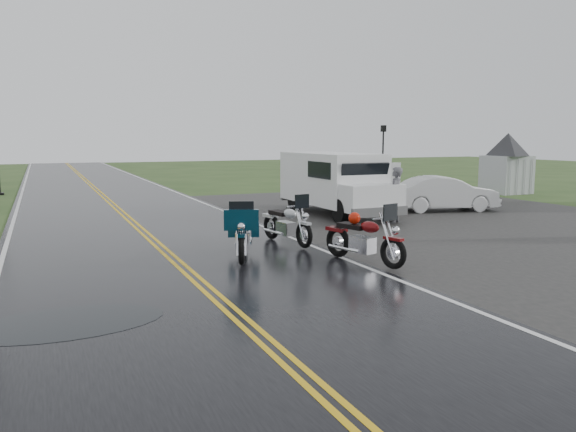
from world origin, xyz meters
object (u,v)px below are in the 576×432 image
object	(u,v)px
van_white	(341,189)
person_at_van	(395,196)
sedan_white	(444,194)
lamp_post_far_right	(383,159)
motorcycle_teal	(241,236)
motorcycle_red	(393,240)
visitor_center	(508,148)
motorcycle_silver	(304,224)

from	to	relation	value
van_white	person_at_van	xyz separation A→B (m)	(1.77, -0.66, -0.25)
person_at_van	sedan_white	bearing A→B (deg)	165.35
person_at_van	lamp_post_far_right	size ratio (longest dim) A/B	0.53
lamp_post_far_right	motorcycle_teal	bearing A→B (deg)	-132.97
motorcycle_red	motorcycle_teal	size ratio (longest dim) A/B	0.97
van_white	sedan_white	bearing A→B (deg)	12.84
visitor_center	sedan_white	xyz separation A→B (m)	(-8.00, -4.73, -1.70)
motorcycle_teal	motorcycle_silver	xyz separation A→B (m)	(2.15, 1.21, -0.03)
van_white	sedan_white	distance (m)	5.62
visitor_center	person_at_van	bearing A→B (deg)	-150.30
motorcycle_teal	sedan_white	distance (m)	12.35
sedan_white	motorcycle_teal	bearing A→B (deg)	134.35
visitor_center	motorcycle_silver	xyz separation A→B (m)	(-16.58, -9.65, -1.70)
motorcycle_red	motorcycle_teal	bearing A→B (deg)	134.47
motorcycle_red	lamp_post_far_right	size ratio (longest dim) A/B	0.66
van_white	sedan_white	xyz separation A→B (m)	(5.45, 1.27, -0.52)
motorcycle_silver	person_at_van	distance (m)	5.74
motorcycle_silver	person_at_van	size ratio (longest dim) A/B	1.23
motorcycle_silver	person_at_van	xyz separation A→B (m)	(4.90, 2.98, 0.27)
motorcycle_red	sedan_white	bearing A→B (deg)	30.28
visitor_center	van_white	world-z (taller)	visitor_center
motorcycle_teal	person_at_van	distance (m)	8.20
sedan_white	lamp_post_far_right	distance (m)	7.97
visitor_center	motorcycle_red	world-z (taller)	visitor_center
motorcycle_silver	van_white	world-z (taller)	van_white
motorcycle_teal	sedan_white	world-z (taller)	motorcycle_teal
motorcycle_red	van_white	world-z (taller)	van_white
van_white	motorcycle_silver	bearing A→B (deg)	-130.91
motorcycle_teal	lamp_post_far_right	world-z (taller)	lamp_post_far_right
motorcycle_red	sedan_white	distance (m)	11.07
visitor_center	motorcycle_red	xyz separation A→B (m)	(-15.80, -12.59, -1.69)
lamp_post_far_right	person_at_van	bearing A→B (deg)	-121.05
motorcycle_teal	sedan_white	xyz separation A→B (m)	(10.73, 6.12, -0.04)
motorcycle_silver	sedan_white	world-z (taller)	motorcycle_silver
sedan_white	motorcycle_red	bearing A→B (deg)	149.84
motorcycle_silver	visitor_center	bearing A→B (deg)	22.33
motorcycle_red	person_at_van	size ratio (longest dim) A/B	1.25
visitor_center	motorcycle_teal	distance (m)	21.71
person_at_van	lamp_post_far_right	world-z (taller)	lamp_post_far_right
visitor_center	motorcycle_silver	distance (m)	19.26
motorcycle_silver	motorcycle_teal	bearing A→B (deg)	-158.61
motorcycle_teal	van_white	bearing A→B (deg)	63.70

